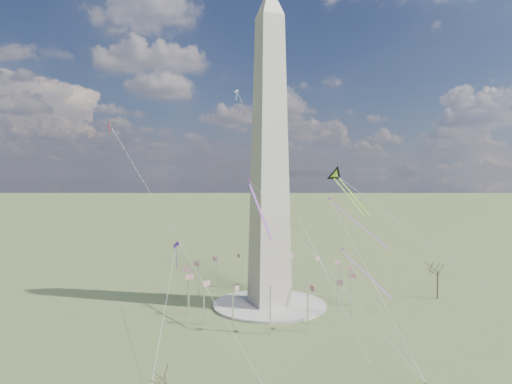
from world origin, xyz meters
name	(u,v)px	position (x,y,z in m)	size (l,w,h in m)	color
ground	(269,306)	(0.00, 0.00, 0.00)	(2000.00, 2000.00, 0.00)	#596532
plaza	(269,305)	(0.00, 0.00, 0.40)	(36.00, 36.00, 0.80)	beige
washington_monument	(270,155)	(0.00, 0.00, 47.95)	(15.56, 15.56, 100.00)	beige
flagpole_ring	(269,283)	(0.00, 0.00, 7.27)	(54.40, 54.40, 13.00)	white
tree_near	(438,269)	(55.79, -13.08, 10.09)	(8.09, 8.09, 14.15)	#463C2A
tree_far	(166,381)	(-42.63, -54.85, 6.52)	(5.23, 5.23, 9.15)	#463C2A
kite_delta_black	(337,177)	(28.19, 5.99, 40.90)	(7.30, 19.46, 16.08)	black
kite_diamond_purple	(176,248)	(-28.83, 4.21, 19.63)	(1.47, 2.71, 8.41)	#461A77
kite_streamer_left	(349,216)	(20.28, -14.19, 29.31)	(9.66, 19.97, 14.59)	#FF2856
kite_streamer_mid	(256,199)	(-8.42, -9.72, 34.77)	(3.87, 23.31, 16.01)	#FF2856
kite_streamer_right	(359,266)	(28.47, -7.45, 11.97)	(7.18, 19.05, 13.49)	#FF2856
kite_small_red	(109,125)	(-45.45, 39.97, 59.69)	(1.26, 1.95, 4.27)	red
kite_small_white	(237,92)	(5.53, 47.92, 75.84)	(1.63, 1.45, 4.38)	silver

